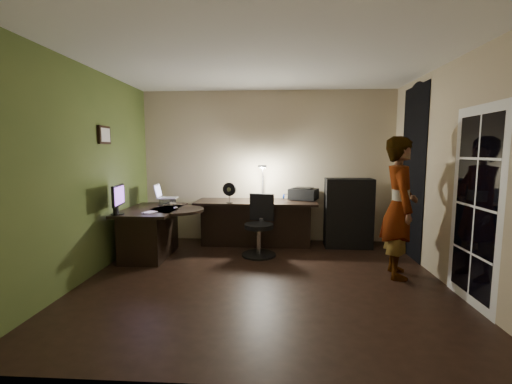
# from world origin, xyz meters

# --- Properties ---
(floor) EXTENTS (4.50, 4.00, 0.01)m
(floor) POSITION_xyz_m (0.00, 0.00, -0.01)
(floor) COLOR black
(floor) RESTS_ON ground
(ceiling) EXTENTS (4.50, 4.00, 0.01)m
(ceiling) POSITION_xyz_m (0.00, 0.00, 2.71)
(ceiling) COLOR silver
(ceiling) RESTS_ON floor
(wall_back) EXTENTS (4.50, 0.01, 2.70)m
(wall_back) POSITION_xyz_m (0.00, 2.00, 1.35)
(wall_back) COLOR tan
(wall_back) RESTS_ON floor
(wall_front) EXTENTS (4.50, 0.01, 2.70)m
(wall_front) POSITION_xyz_m (0.00, -2.00, 1.35)
(wall_front) COLOR tan
(wall_front) RESTS_ON floor
(wall_left) EXTENTS (0.01, 4.00, 2.70)m
(wall_left) POSITION_xyz_m (-2.25, 0.00, 1.35)
(wall_left) COLOR tan
(wall_left) RESTS_ON floor
(wall_right) EXTENTS (0.01, 4.00, 2.70)m
(wall_right) POSITION_xyz_m (2.25, 0.00, 1.35)
(wall_right) COLOR tan
(wall_right) RESTS_ON floor
(green_wall_overlay) EXTENTS (0.00, 4.00, 2.70)m
(green_wall_overlay) POSITION_xyz_m (-2.24, 0.00, 1.35)
(green_wall_overlay) COLOR #4D6029
(green_wall_overlay) RESTS_ON floor
(arched_doorway) EXTENTS (0.01, 0.90, 2.60)m
(arched_doorway) POSITION_xyz_m (2.24, 1.15, 1.30)
(arched_doorway) COLOR black
(arched_doorway) RESTS_ON floor
(french_door) EXTENTS (0.02, 0.92, 2.10)m
(french_door) POSITION_xyz_m (2.24, -0.55, 1.05)
(french_door) COLOR white
(french_door) RESTS_ON floor
(framed_picture) EXTENTS (0.04, 0.30, 0.25)m
(framed_picture) POSITION_xyz_m (-2.22, 0.45, 1.85)
(framed_picture) COLOR black
(framed_picture) RESTS_ON wall_left
(desk_left) EXTENTS (0.82, 1.31, 0.75)m
(desk_left) POSITION_xyz_m (-1.75, 0.88, 0.38)
(desk_left) COLOR black
(desk_left) RESTS_ON floor
(desk_right) EXTENTS (2.08, 0.77, 0.77)m
(desk_right) POSITION_xyz_m (-0.18, 1.63, 0.39)
(desk_right) COLOR black
(desk_right) RESTS_ON floor
(cabinet) EXTENTS (0.79, 0.41, 1.17)m
(cabinet) POSITION_xyz_m (1.39, 1.60, 0.59)
(cabinet) COLOR black
(cabinet) RESTS_ON floor
(laptop_stand) EXTENTS (0.26, 0.23, 0.09)m
(laptop_stand) POSITION_xyz_m (-1.68, 1.44, 0.80)
(laptop_stand) COLOR silver
(laptop_stand) RESTS_ON desk_left
(laptop) EXTENTS (0.36, 0.34, 0.24)m
(laptop) POSITION_xyz_m (-1.68, 1.44, 0.95)
(laptop) COLOR silver
(laptop) RESTS_ON laptop_stand
(monitor) EXTENTS (0.15, 0.46, 0.30)m
(monitor) POSITION_xyz_m (-2.04, 0.37, 0.90)
(monitor) COLOR black
(monitor) RESTS_ON desk_left
(mouse) EXTENTS (0.08, 0.10, 0.04)m
(mouse) POSITION_xyz_m (-1.37, 0.88, 0.77)
(mouse) COLOR silver
(mouse) RESTS_ON desk_left
(phone) EXTENTS (0.10, 0.14, 0.01)m
(phone) POSITION_xyz_m (-1.71, 1.26, 0.76)
(phone) COLOR black
(phone) RESTS_ON desk_left
(pen) EXTENTS (0.07, 0.14, 0.01)m
(pen) POSITION_xyz_m (-1.71, 0.46, 0.76)
(pen) COLOR black
(pen) RESTS_ON desk_left
(speaker) EXTENTS (0.08, 0.08, 0.17)m
(speaker) POSITION_xyz_m (-2.04, 0.30, 0.84)
(speaker) COLOR black
(speaker) RESTS_ON desk_left
(notepad) EXTENTS (0.19, 0.22, 0.01)m
(notepad) POSITION_xyz_m (-1.65, 0.55, 0.76)
(notepad) COLOR silver
(notepad) RESTS_ON desk_left
(desk_fan) EXTENTS (0.24, 0.16, 0.34)m
(desk_fan) POSITION_xyz_m (-0.60, 1.29, 0.96)
(desk_fan) COLOR black
(desk_fan) RESTS_ON desk_right
(headphones) EXTENTS (0.20, 0.11, 0.09)m
(headphones) POSITION_xyz_m (0.37, 1.89, 0.83)
(headphones) COLOR #0D2D95
(headphones) RESTS_ON desk_right
(printer) EXTENTS (0.56, 0.50, 0.21)m
(printer) POSITION_xyz_m (0.64, 1.80, 0.89)
(printer) COLOR black
(printer) RESTS_ON desk_right
(desk_lamp) EXTENTS (0.19, 0.31, 0.64)m
(desk_lamp) POSITION_xyz_m (-0.07, 1.83, 1.11)
(desk_lamp) COLOR black
(desk_lamp) RESTS_ON desk_right
(office_chair) EXTENTS (0.62, 0.62, 0.95)m
(office_chair) POSITION_xyz_m (-0.10, 1.00, 0.48)
(office_chair) COLOR black
(office_chair) RESTS_ON floor
(person) EXTENTS (0.51, 0.70, 1.81)m
(person) POSITION_xyz_m (1.75, 0.25, 0.91)
(person) COLOR #D8A88C
(person) RESTS_ON floor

